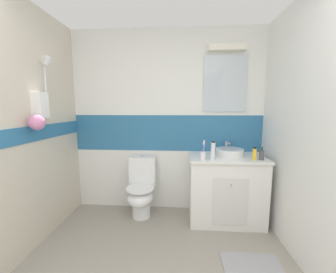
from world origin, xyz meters
name	(u,v)px	position (x,y,z in m)	size (l,w,h in m)	color
wall_back_tiled	(168,121)	(0.01, 2.45, 1.26)	(3.20, 0.20, 2.50)	white
wall_right_plain	(332,134)	(1.35, 1.20, 1.25)	(0.10, 3.48, 2.50)	white
vanity_cabinet	(225,188)	(0.78, 2.13, 0.43)	(0.93, 0.57, 0.85)	white
sink_basin	(229,152)	(0.82, 2.16, 0.90)	(0.34, 0.39, 0.16)	white
toilet	(141,189)	(-0.33, 2.16, 0.37)	(0.37, 0.50, 0.80)	white
toothbrush_cup	(203,154)	(0.46, 1.94, 0.91)	(0.06, 0.06, 0.23)	white
soap_dispenser	(262,155)	(1.14, 1.96, 0.91)	(0.05, 0.05, 0.15)	#4C4C51
deodorant_spray_can	(254,154)	(1.06, 1.96, 0.92)	(0.05, 0.05, 0.15)	yellow
shampoo_bottle_tall	(213,151)	(0.58, 1.95, 0.95)	(0.05, 0.05, 0.22)	white
bath_mat	(252,266)	(0.87, 1.32, 0.01)	(0.54, 0.34, 0.01)	#99999E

